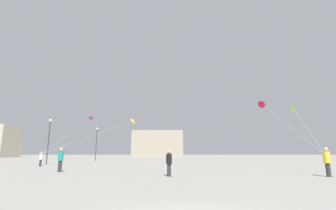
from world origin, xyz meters
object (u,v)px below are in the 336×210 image
kite_lime_diamond (292,107)px  kite_amber_diamond (132,121)px  kite_magenta_diamond (90,119)px  person_in_yellow (327,160)px  kite_crimson_diamond (262,105)px  person_in_white (41,158)px  building_centre_hall (158,144)px  person_in_teal (61,159)px  person_in_black (169,162)px  lamppost_east (97,139)px  lamppost_west (49,134)px

kite_lime_diamond → kite_amber_diamond: bearing=136.2°
kite_magenta_diamond → kite_lime_diamond: bearing=-34.2°
person_in_yellow → kite_magenta_diamond: size_ratio=0.12×
person_in_yellow → kite_crimson_diamond: (2.58, 14.27, 6.51)m
person_in_white → building_centre_hall: bearing=172.4°
person_in_yellow → kite_amber_diamond: 31.44m
person_in_teal → person_in_black: (8.44, -3.88, -0.11)m
building_centre_hall → kite_amber_diamond: bearing=-94.8°
kite_lime_diamond → kite_amber_diamond: size_ratio=0.62×
kite_lime_diamond → building_centre_hall: size_ratio=0.50×
kite_magenta_diamond → lamppost_east: size_ratio=2.58×
person_in_yellow → kite_lime_diamond: size_ratio=0.19×
person_in_white → kite_magenta_diamond: size_ratio=0.10×
person_in_teal → kite_crimson_diamond: size_ratio=0.12×
kite_lime_diamond → kite_crimson_diamond: (-0.73, 5.40, 1.37)m
person_in_teal → kite_crimson_diamond: 24.10m
person_in_white → kite_crimson_diamond: 27.13m
person_in_black → kite_crimson_diamond: kite_crimson_diamond is taller
person_in_white → lamppost_east: bearing=177.8°
person_in_black → lamppost_west: lamppost_west is taller
person_in_white → kite_lime_diamond: bearing=86.1°
kite_lime_diamond → kite_crimson_diamond: kite_crimson_diamond is taller
kite_crimson_diamond → building_centre_hall: bearing=101.7°
kite_lime_diamond → building_centre_hall: 72.01m
person_in_white → kite_magenta_diamond: kite_magenta_diamond is taller
person_in_yellow → lamppost_west: bearing=159.3°
kite_magenta_diamond → building_centre_hall: size_ratio=0.81×
person_in_white → person_in_black: size_ratio=0.95×
lamppost_east → person_in_yellow: bearing=-52.9°
person_in_teal → kite_crimson_diamond: kite_crimson_diamond is taller
person_in_white → person_in_yellow: bearing=65.9°
person_in_yellow → kite_magenta_diamond: (-22.84, 26.67, 6.26)m
person_in_white → kite_magenta_diamond: (0.80, 14.52, 6.40)m
person_in_teal → person_in_yellow: (18.48, -4.52, -0.02)m
person_in_black → kite_lime_diamond: (13.35, 8.23, 5.23)m
person_in_black → lamppost_east: size_ratio=0.28×
kite_amber_diamond → lamppost_east: bearing=160.6°
person_in_teal → lamppost_east: size_ratio=0.31×
person_in_teal → lamppost_east: bearing=82.9°
person_in_teal → building_centre_hall: building_centre_hall is taller
person_in_teal → person_in_yellow: bearing=-29.2°
person_in_yellow → kite_amber_diamond: kite_amber_diamond is taller
person_in_black → lamppost_west: (-15.03, 16.07, 2.92)m
person_in_yellow → building_centre_hall: bearing=110.8°
building_centre_hall → lamppost_east: size_ratio=3.19×
person_in_white → building_centre_hall: building_centre_hall is taller
building_centre_hall → kite_magenta_diamond: bearing=-102.7°
lamppost_west → kite_crimson_diamond: bearing=-5.0°
kite_amber_diamond → lamppost_east: size_ratio=2.59×
person_in_teal → person_in_white: bearing=108.6°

